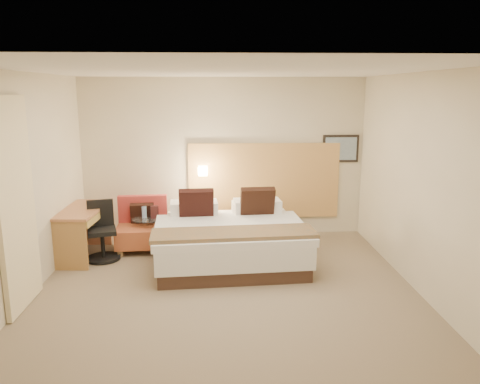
{
  "coord_description": "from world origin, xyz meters",
  "views": [
    {
      "loc": [
        -0.08,
        -5.45,
        2.47
      ],
      "look_at": [
        0.21,
        0.78,
        1.12
      ],
      "focal_mm": 35.0,
      "sensor_mm": 36.0,
      "label": 1
    }
  ],
  "objects_px": {
    "bed": "(229,238)",
    "lounge_chair": "(142,229)",
    "side_table": "(148,232)",
    "desk": "(84,219)",
    "desk_chair": "(102,236)"
  },
  "relations": [
    {
      "from": "bed",
      "to": "lounge_chair",
      "type": "height_order",
      "value": "bed"
    },
    {
      "from": "side_table",
      "to": "desk",
      "type": "distance_m",
      "value": 0.99
    },
    {
      "from": "bed",
      "to": "desk",
      "type": "height_order",
      "value": "bed"
    },
    {
      "from": "bed",
      "to": "side_table",
      "type": "height_order",
      "value": "bed"
    },
    {
      "from": "lounge_chair",
      "to": "side_table",
      "type": "height_order",
      "value": "lounge_chair"
    },
    {
      "from": "bed",
      "to": "side_table",
      "type": "xyz_separation_m",
      "value": [
        -1.27,
        0.51,
        -0.06
      ]
    },
    {
      "from": "side_table",
      "to": "desk",
      "type": "height_order",
      "value": "desk"
    },
    {
      "from": "bed",
      "to": "desk",
      "type": "distance_m",
      "value": 2.2
    },
    {
      "from": "desk",
      "to": "lounge_chair",
      "type": "bearing_deg",
      "value": 21.88
    },
    {
      "from": "side_table",
      "to": "desk",
      "type": "relative_size",
      "value": 0.46
    },
    {
      "from": "desk",
      "to": "desk_chair",
      "type": "distance_m",
      "value": 0.39
    },
    {
      "from": "lounge_chair",
      "to": "desk",
      "type": "bearing_deg",
      "value": -158.12
    },
    {
      "from": "desk_chair",
      "to": "bed",
      "type": "bearing_deg",
      "value": -3.42
    },
    {
      "from": "lounge_chair",
      "to": "desk_chair",
      "type": "xyz_separation_m",
      "value": [
        -0.52,
        -0.45,
        0.03
      ]
    },
    {
      "from": "side_table",
      "to": "bed",
      "type": "bearing_deg",
      "value": -21.72
    }
  ]
}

